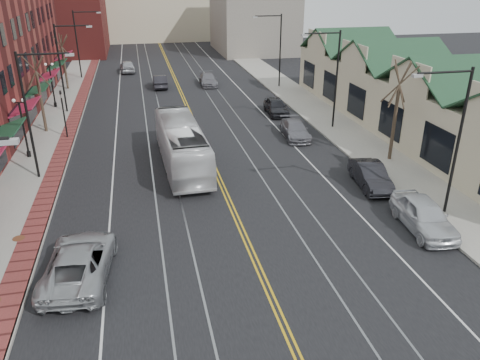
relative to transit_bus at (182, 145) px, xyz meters
name	(u,v)px	position (x,y,z in m)	size (l,w,h in m)	color
ground	(278,312)	(2.07, -16.22, -1.55)	(160.00, 160.00, 0.00)	black
sidewalk_left	(41,157)	(-9.93, 3.78, -1.47)	(4.00, 120.00, 0.15)	gray
sidewalk_right	(347,134)	(14.07, 3.78, -1.47)	(4.00, 120.00, 0.15)	gray
building_right	(417,104)	(20.07, 3.78, 0.75)	(8.00, 36.00, 4.60)	beige
backdrop_left	(59,8)	(-13.93, 53.78, 5.45)	(14.00, 18.00, 14.00)	maroon
backdrop_mid	(155,15)	(2.07, 68.78, 2.95)	(22.00, 14.00, 9.00)	beige
backdrop_right	(253,17)	(17.07, 48.78, 3.95)	(12.00, 16.00, 11.00)	slate
streetlight_l_1	(33,103)	(-8.97, -0.22, 3.48)	(3.33, 0.25, 8.00)	black
streetlight_l_2	(64,59)	(-8.97, 15.78, 3.48)	(3.33, 0.25, 8.00)	black
streetlight_l_3	(80,37)	(-8.97, 31.78, 3.48)	(3.33, 0.25, 8.00)	black
streetlight_r_0	(453,128)	(13.12, -10.22, 3.48)	(3.33, 0.25, 8.00)	black
streetlight_r_1	(332,70)	(13.12, 5.78, 3.48)	(3.33, 0.25, 8.00)	black
streetlight_r_2	(277,43)	(13.12, 21.78, 3.48)	(3.33, 0.25, 8.00)	black
lamppost_l_2	(24,129)	(-10.73, 3.78, 0.65)	(0.84, 0.28, 4.27)	black
lamppost_l_3	(52,86)	(-10.73, 17.78, 0.65)	(0.84, 0.28, 4.27)	black
tree_left_near	(40,91)	(-10.43, 9.78, 1.97)	(1.78, 1.37, 6.48)	#382B21
tree_left_far	(64,61)	(-10.43, 25.78, 1.73)	(1.66, 1.28, 6.02)	#382B21
tree_right_mid	(396,110)	(14.57, -2.22, 2.20)	(1.90, 1.46, 6.93)	#382B21
manhole_far	(19,238)	(-9.13, -8.22, -1.39)	(0.60, 0.60, 0.02)	#592D19
traffic_signal	(63,111)	(-8.53, 7.78, 0.80)	(0.18, 0.15, 3.80)	black
transit_bus	(182,145)	(0.00, 0.00, 0.00)	(2.60, 11.11, 3.10)	white
parked_suv	(79,262)	(-5.78, -12.07, -0.74)	(2.68, 5.82, 1.62)	#A6A8AD
parked_car_a	(424,215)	(11.37, -11.49, -0.71)	(1.97, 4.89, 1.67)	silver
parked_car_b	(370,175)	(11.16, -5.95, -0.81)	(1.57, 4.49, 1.48)	black
parked_car_c	(295,130)	(9.57, 4.07, -0.88)	(1.87, 4.60, 1.34)	slate
parked_car_d	(276,106)	(10.01, 10.96, -0.79)	(1.79, 4.44, 1.51)	black
distant_car_left	(160,81)	(-0.04, 24.57, -0.83)	(1.53, 4.38, 1.44)	black
distant_car_right	(208,80)	(5.63, 24.60, -0.86)	(1.92, 4.71, 1.37)	slate
distant_car_far	(127,66)	(-3.73, 34.74, -0.76)	(1.86, 4.62, 1.57)	#A4A5AB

